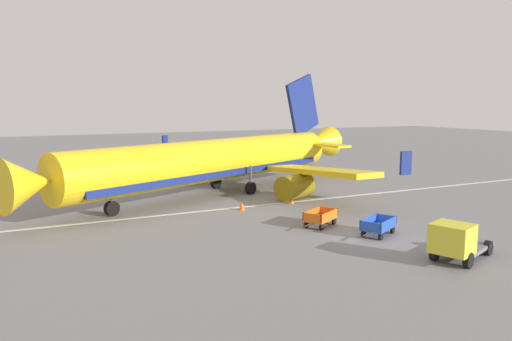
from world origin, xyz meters
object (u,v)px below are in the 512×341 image
Objects in this scene: service_truck_beside_carts at (456,241)px; traffic_cone_near_plane at (242,206)px; traffic_cone_mid_apron at (292,200)px; baggage_cart_nearest at (378,226)px; airplane at (222,160)px; baggage_cart_second_in_row at (320,217)px.

service_truck_beside_carts reaches higher than traffic_cone_near_plane.
baggage_cart_nearest is at bearing -90.02° from traffic_cone_mid_apron.
service_truck_beside_carts is 7.37× the size of traffic_cone_near_plane.
airplane reaches higher than service_truck_beside_carts.
traffic_cone_mid_apron is at bearing 5.33° from traffic_cone_near_plane.
airplane is 7.50× the size of service_truck_beside_carts.
traffic_cone_mid_apron is (4.66, 0.44, -0.05)m from traffic_cone_near_plane.
airplane reaches higher than baggage_cart_second_in_row.
baggage_cart_second_in_row is 6.19× the size of traffic_cone_mid_apron.
traffic_cone_mid_apron is at bearing 89.98° from baggage_cart_nearest.
baggage_cart_nearest is (3.46, -17.36, -2.45)m from airplane.
baggage_cart_second_in_row is 9.53m from service_truck_beside_carts.
baggage_cart_nearest reaches higher than traffic_cone_mid_apron.
airplane is at bearing 98.93° from service_truck_beside_carts.
traffic_cone_mid_apron is at bearing 74.64° from baggage_cart_second_in_row.
baggage_cart_second_in_row is (1.48, -13.87, -2.45)m from airplane.
service_truck_beside_carts is at bearing -76.90° from baggage_cart_second_in_row.
traffic_cone_mid_apron is (0.00, 10.71, -0.32)m from baggage_cart_nearest.
baggage_cart_second_in_row is (-1.98, 3.49, 0.00)m from baggage_cart_nearest.
airplane reaches higher than traffic_cone_near_plane.
traffic_cone_near_plane reaches higher than traffic_cone_mid_apron.
traffic_cone_mid_apron is (1.99, 7.22, -0.32)m from baggage_cart_second_in_row.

